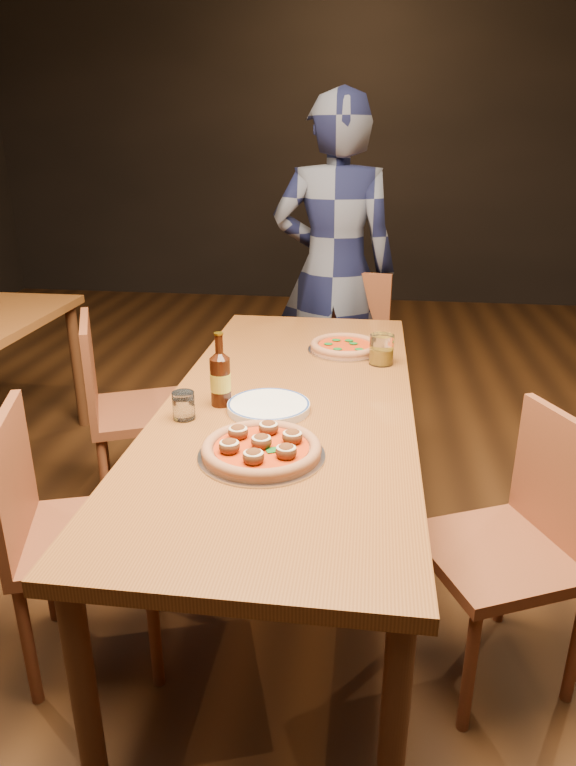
# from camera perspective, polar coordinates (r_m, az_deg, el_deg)

# --- Properties ---
(ground) EXTENTS (9.00, 9.00, 0.00)m
(ground) POSITION_cam_1_polar(r_m,az_deg,el_deg) (2.51, 0.16, -17.33)
(ground) COLOR black
(room_shell) EXTENTS (9.00, 9.00, 9.00)m
(room_shell) POSITION_cam_1_polar(r_m,az_deg,el_deg) (1.98, 0.22, 29.77)
(room_shell) COLOR black
(room_shell) RESTS_ON ground
(table_main) EXTENTS (0.80, 2.00, 0.75)m
(table_main) POSITION_cam_1_polar(r_m,az_deg,el_deg) (2.15, 0.17, -3.04)
(table_main) COLOR brown
(table_main) RESTS_ON ground
(chair_main_nw) EXTENTS (0.52, 0.52, 0.88)m
(chair_main_nw) POSITION_cam_1_polar(r_m,az_deg,el_deg) (2.07, -17.29, -12.70)
(chair_main_nw) COLOR brown
(chair_main_nw) RESTS_ON ground
(chair_main_sw) EXTENTS (0.56, 0.56, 0.91)m
(chair_main_sw) POSITION_cam_1_polar(r_m,az_deg,el_deg) (2.83, -12.85, -2.32)
(chair_main_sw) COLOR brown
(chair_main_sw) RESTS_ON ground
(chair_main_e) EXTENTS (0.54, 0.54, 0.87)m
(chair_main_e) POSITION_cam_1_polar(r_m,az_deg,el_deg) (2.01, 18.20, -14.12)
(chair_main_e) COLOR brown
(chair_main_e) RESTS_ON ground
(chair_end) EXTENTS (0.50, 0.50, 0.94)m
(chair_end) POSITION_cam_1_polar(r_m,az_deg,el_deg) (3.29, 4.62, 1.80)
(chair_end) COLOR brown
(chair_end) RESTS_ON ground
(pizza_meatball) EXTENTS (0.35, 0.35, 0.06)m
(pizza_meatball) POSITION_cam_1_polar(r_m,az_deg,el_deg) (1.73, -2.38, -5.83)
(pizza_meatball) COLOR #B7B7BF
(pizza_meatball) RESTS_ON table_main
(pizza_margherita) EXTENTS (0.30, 0.30, 0.04)m
(pizza_margherita) POSITION_cam_1_polar(r_m,az_deg,el_deg) (2.59, 5.09, 3.28)
(pizza_margherita) COLOR #B7B7BF
(pizza_margherita) RESTS_ON table_main
(plate_stack) EXTENTS (0.26, 0.26, 0.03)m
(plate_stack) POSITION_cam_1_polar(r_m,az_deg,el_deg) (2.02, -1.74, -2.13)
(plate_stack) COLOR white
(plate_stack) RESTS_ON table_main
(beer_bottle) EXTENTS (0.07, 0.07, 0.24)m
(beer_bottle) POSITION_cam_1_polar(r_m,az_deg,el_deg) (2.04, -6.04, 0.26)
(beer_bottle) COLOR black
(beer_bottle) RESTS_ON table_main
(water_glass) EXTENTS (0.07, 0.07, 0.09)m
(water_glass) POSITION_cam_1_polar(r_m,az_deg,el_deg) (1.97, -9.28, -1.99)
(water_glass) COLOR white
(water_glass) RESTS_ON table_main
(amber_glass) EXTENTS (0.09, 0.09, 0.11)m
(amber_glass) POSITION_cam_1_polar(r_m,az_deg,el_deg) (2.44, 8.33, 2.97)
(amber_glass) COLOR #AA7613
(amber_glass) RESTS_ON table_main
(diner) EXTENTS (0.65, 0.43, 1.78)m
(diner) POSITION_cam_1_polar(r_m,az_deg,el_deg) (3.41, 4.15, 9.81)
(diner) COLOR black
(diner) RESTS_ON ground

